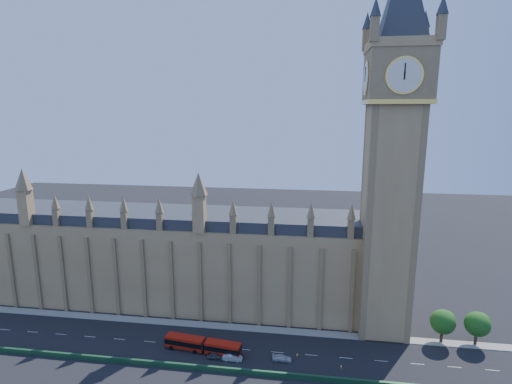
# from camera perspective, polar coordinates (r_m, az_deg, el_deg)

# --- Properties ---
(ground) EXTENTS (400.00, 400.00, 0.00)m
(ground) POSITION_cam_1_polar(r_m,az_deg,el_deg) (104.19, -4.00, -21.37)
(ground) COLOR black
(ground) RESTS_ON ground
(palace_westminster) EXTENTS (120.00, 20.00, 28.00)m
(palace_westminster) POSITION_cam_1_polar(r_m,az_deg,el_deg) (123.62, -13.48, -8.97)
(palace_westminster) COLOR #9F7C4D
(palace_westminster) RESTS_ON ground
(elizabeth_tower) EXTENTS (20.59, 20.59, 105.00)m
(elizabeth_tower) POSITION_cam_1_polar(r_m,az_deg,el_deg) (101.20, 19.21, 9.79)
(elizabeth_tower) COLOR #9F7C4D
(elizabeth_tower) RESTS_ON ground
(bridge_parapet) EXTENTS (160.00, 0.60, 1.20)m
(bridge_parapet) POSITION_cam_1_polar(r_m,az_deg,el_deg) (96.60, -5.21, -23.92)
(bridge_parapet) COLOR #1E4C2D
(bridge_parapet) RESTS_ON ground
(kerb_north) EXTENTS (160.00, 3.00, 0.16)m
(kerb_north) POSITION_cam_1_polar(r_m,az_deg,el_deg) (112.06, -2.94, -18.73)
(kerb_north) COLOR gray
(kerb_north) RESTS_ON ground
(tree_east_near) EXTENTS (6.00, 6.00, 8.50)m
(tree_east_near) POSITION_cam_1_polar(r_m,az_deg,el_deg) (113.26, 25.24, -16.35)
(tree_east_near) COLOR #382619
(tree_east_near) RESTS_ON ground
(tree_east_far) EXTENTS (6.00, 6.00, 8.50)m
(tree_east_far) POSITION_cam_1_polar(r_m,az_deg,el_deg) (115.87, 29.17, -16.09)
(tree_east_far) COLOR #382619
(tree_east_far) RESTS_ON ground
(red_bus) EXTENTS (18.96, 5.09, 3.19)m
(red_bus) POSITION_cam_1_polar(r_m,az_deg,el_deg) (102.64, -7.62, -20.89)
(red_bus) COLOR #AB180B
(red_bus) RESTS_ON ground
(car_grey) EXTENTS (3.90, 1.69, 1.31)m
(car_grey) POSITION_cam_1_polar(r_m,az_deg,el_deg) (100.57, -5.78, -22.30)
(car_grey) COLOR #3F4247
(car_grey) RESTS_ON ground
(car_silver) EXTENTS (4.54, 1.59, 1.50)m
(car_silver) POSITION_cam_1_polar(r_m,az_deg,el_deg) (99.69, -3.38, -22.53)
(car_silver) COLOR #ACADB4
(car_silver) RESTS_ON ground
(car_white) EXTENTS (4.52, 1.90, 1.30)m
(car_white) POSITION_cam_1_polar(r_m,az_deg,el_deg) (99.69, 3.77, -22.60)
(car_white) COLOR silver
(car_white) RESTS_ON ground
(cone_a) EXTENTS (0.45, 0.45, 0.69)m
(cone_a) POSITION_cam_1_polar(r_m,az_deg,el_deg) (100.43, 4.18, -22.54)
(cone_a) COLOR black
(cone_a) RESTS_ON ground
(cone_b) EXTENTS (0.60, 0.60, 0.73)m
(cone_b) POSITION_cam_1_polar(r_m,az_deg,el_deg) (101.53, 5.92, -22.14)
(cone_b) COLOR black
(cone_b) RESTS_ON ground
(cone_c) EXTENTS (0.54, 0.54, 0.80)m
(cone_c) POSITION_cam_1_polar(r_m,az_deg,el_deg) (99.47, 4.13, -22.87)
(cone_c) COLOR black
(cone_c) RESTS_ON ground
(cone_d) EXTENTS (0.56, 0.56, 0.68)m
(cone_d) POSITION_cam_1_polar(r_m,az_deg,el_deg) (99.37, 12.06, -23.20)
(cone_d) COLOR black
(cone_d) RESTS_ON ground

